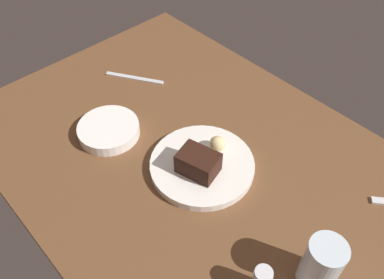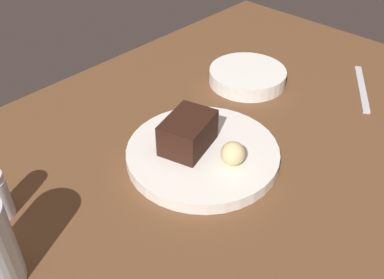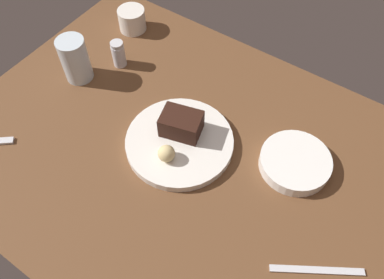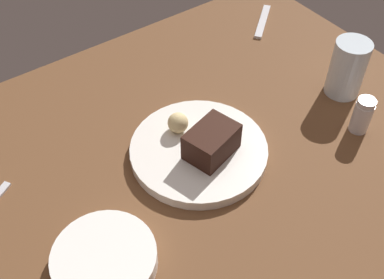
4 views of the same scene
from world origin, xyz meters
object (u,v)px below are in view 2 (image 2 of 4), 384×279
object	(u,v)px
chocolate_cake_slice	(188,133)
butter_knife	(362,88)
bread_roll	(233,153)
side_bowl	(247,76)
dessert_plate	(203,154)

from	to	relation	value
chocolate_cake_slice	butter_knife	world-z (taller)	chocolate_cake_slice
chocolate_cake_slice	bread_roll	world-z (taller)	chocolate_cake_slice
chocolate_cake_slice	side_bowl	bearing A→B (deg)	16.16
dessert_plate	butter_knife	bearing A→B (deg)	-13.19
bread_roll	butter_knife	bearing A→B (deg)	-5.08
bread_roll	dessert_plate	bearing A→B (deg)	96.10
side_bowl	butter_knife	size ratio (longest dim) A/B	0.88
dessert_plate	bread_roll	distance (cm)	6.75
bread_roll	side_bowl	distance (cm)	30.16
dessert_plate	butter_knife	size ratio (longest dim) A/B	1.39
bread_roll	side_bowl	size ratio (longest dim) A/B	0.24
chocolate_cake_slice	butter_knife	xyz separation A→B (cm)	(41.71, -11.96, -4.73)
chocolate_cake_slice	bread_roll	xyz separation A→B (cm)	(1.73, -8.41, -0.83)
butter_knife	bread_roll	bearing A→B (deg)	143.14
side_bowl	dessert_plate	bearing A→B (deg)	-158.38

